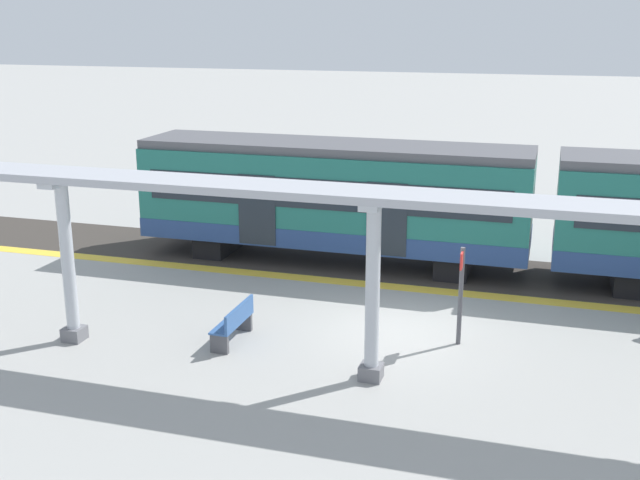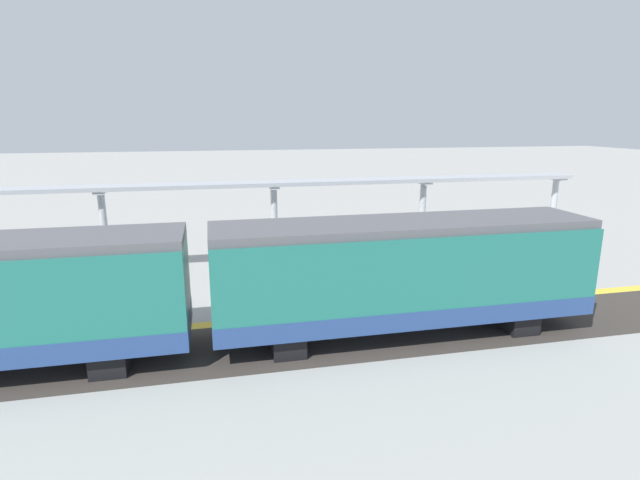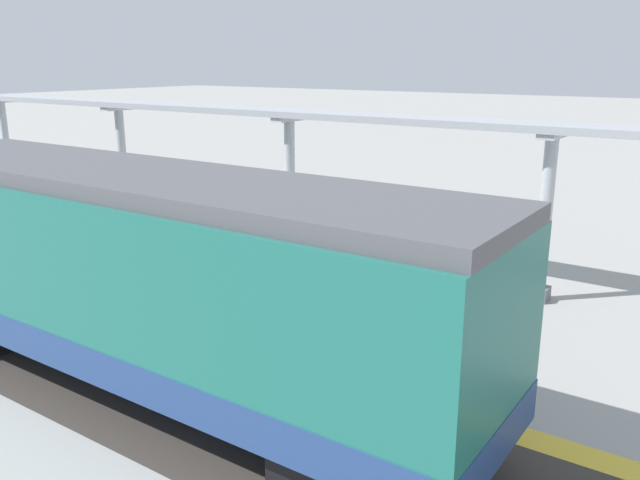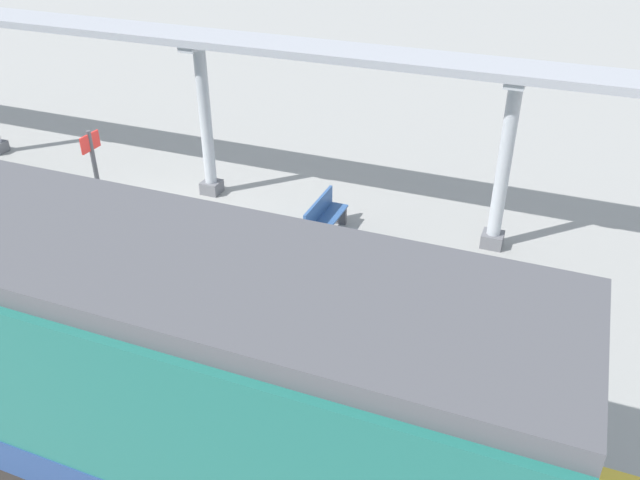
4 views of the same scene
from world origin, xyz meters
TOP-DOWN VIEW (x-y plane):
  - ground_plane at (0.00, 0.00)m, footprint 176.00×176.00m
  - tactile_edge_strip at (-2.87, 0.00)m, footprint 0.51×34.39m
  - trackbed at (-4.72, 0.00)m, footprint 3.20×46.39m
  - train_near_carriage at (-4.72, -2.97)m, footprint 2.65×11.17m
  - canopy_pillar_second at (2.67, -6.83)m, footprint 1.10×0.44m
  - canopy_pillar_third at (2.67, -0.09)m, footprint 1.10×0.44m
  - canopy_pillar_fourth at (2.67, 6.68)m, footprint 1.10×0.44m
  - canopy_pillar_fifth at (2.67, 13.35)m, footprint 1.10×0.44m
  - canopy_beam at (2.67, -0.12)m, footprint 1.20×27.75m
  - bench_near_end at (1.72, -3.39)m, footprint 1.50×0.44m
  - bench_mid_platform at (1.49, 10.09)m, footprint 1.51×0.49m
  - trash_bin at (1.70, 12.13)m, footprint 0.48×0.48m
  - platform_info_sign at (0.43, 1.35)m, footprint 0.56×0.10m
  - passenger_waiting_near_edge at (-1.84, 6.11)m, footprint 0.49×0.44m

SIDE VIEW (x-z plane):
  - ground_plane at x=0.00m, z-range 0.00..0.00m
  - trackbed at x=-4.72m, z-range 0.00..0.01m
  - tactile_edge_strip at x=-2.87m, z-range 0.00..0.01m
  - trash_bin at x=1.70m, z-range 0.00..0.85m
  - bench_near_end at x=1.72m, z-range 0.01..0.87m
  - bench_mid_platform at x=1.49m, z-range 0.01..0.87m
  - passenger_waiting_near_edge at x=-1.84m, z-range 0.20..1.78m
  - platform_info_sign at x=0.43m, z-range 0.23..2.43m
  - train_near_carriage at x=-4.72m, z-range 0.09..3.57m
  - canopy_pillar_second at x=2.67m, z-range 0.03..3.67m
  - canopy_pillar_third at x=2.67m, z-range 0.03..3.67m
  - canopy_pillar_fourth at x=2.67m, z-range 0.03..3.67m
  - canopy_pillar_fifth at x=2.67m, z-range 0.03..3.67m
  - canopy_beam at x=2.67m, z-range 3.64..3.80m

